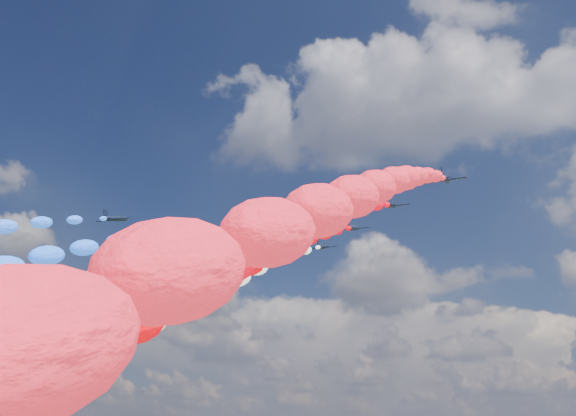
% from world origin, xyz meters
% --- Properties ---
extents(jet_0, '(7.94, 10.74, 5.31)m').
position_xyz_m(jet_0, '(-35.28, -8.07, 88.83)').
color(jet_0, black).
extents(jet_1, '(7.98, 10.77, 5.31)m').
position_xyz_m(jet_1, '(-22.00, 5.95, 88.83)').
color(jet_1, black).
extents(jet_2, '(7.79, 10.62, 5.31)m').
position_xyz_m(jet_2, '(-10.54, 16.37, 88.83)').
color(jet_2, black).
extents(trail_2, '(5.67, 121.77, 57.55)m').
position_xyz_m(trail_2, '(-10.54, -45.88, 61.56)').
color(trail_2, blue).
extents(jet_3, '(8.02, 10.80, 5.31)m').
position_xyz_m(jet_3, '(-1.28, 11.32, 88.83)').
color(jet_3, black).
extents(trail_3, '(5.67, 121.77, 57.55)m').
position_xyz_m(trail_3, '(-1.28, -50.93, 61.56)').
color(trail_3, white).
extents(jet_4, '(7.88, 10.69, 5.31)m').
position_xyz_m(jet_4, '(0.03, 28.31, 88.83)').
color(jet_4, black).
extents(trail_4, '(5.67, 121.77, 57.55)m').
position_xyz_m(trail_4, '(0.03, -33.94, 61.56)').
color(trail_4, white).
extents(jet_5, '(8.01, 10.79, 5.31)m').
position_xyz_m(jet_5, '(10.96, 16.56, 88.83)').
color(jet_5, black).
extents(trail_5, '(5.67, 121.77, 57.55)m').
position_xyz_m(trail_5, '(10.96, -45.69, 61.56)').
color(trail_5, '#CF0208').
extents(jet_6, '(8.22, 10.94, 5.31)m').
position_xyz_m(jet_6, '(22.27, 4.62, 88.83)').
color(jet_6, black).
extents(trail_6, '(5.67, 121.77, 57.55)m').
position_xyz_m(trail_6, '(22.27, -57.63, 61.56)').
color(trail_6, red).
extents(jet_7, '(7.76, 10.61, 5.31)m').
position_xyz_m(jet_7, '(34.70, -5.67, 88.83)').
color(jet_7, black).
extents(trail_7, '(5.67, 121.77, 57.55)m').
position_xyz_m(trail_7, '(34.70, -67.92, 61.56)').
color(trail_7, red).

